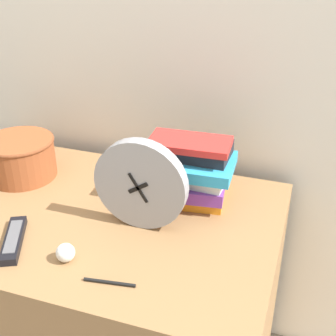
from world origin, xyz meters
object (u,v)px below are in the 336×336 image
object	(u,v)px
pen	(110,282)
basket	(20,156)
desk_clock	(140,185)
book_stack	(191,171)
tv_remote	(14,240)
crumpled_paper_ball	(65,253)

from	to	relation	value
pen	basket	bearing A→B (deg)	142.25
basket	desk_clock	bearing A→B (deg)	-15.85
desk_clock	book_stack	xyz separation A→B (m)	(0.09, 0.17, -0.03)
book_stack	basket	size ratio (longest dim) A/B	1.18
basket	tv_remote	world-z (taller)	basket
tv_remote	pen	world-z (taller)	tv_remote
book_stack	pen	distance (m)	0.43
book_stack	desk_clock	bearing A→B (deg)	-117.56
desk_clock	crumpled_paper_ball	xyz separation A→B (m)	(-0.12, -0.20, -0.10)
desk_clock	crumpled_paper_ball	bearing A→B (deg)	-121.24
book_stack	crumpled_paper_ball	xyz separation A→B (m)	(-0.21, -0.37, -0.07)
book_stack	basket	distance (m)	0.56
basket	crumpled_paper_ball	xyz separation A→B (m)	(0.35, -0.33, -0.05)
book_stack	basket	bearing A→B (deg)	-175.96
crumpled_paper_ball	basket	bearing A→B (deg)	136.23
basket	crumpled_paper_ball	size ratio (longest dim) A/B	4.80
tv_remote	desk_clock	bearing A→B (deg)	32.65
desk_clock	pen	xyz separation A→B (m)	(0.02, -0.24, -0.12)
tv_remote	pen	bearing A→B (deg)	-11.23
pen	desk_clock	bearing A→B (deg)	93.66
tv_remote	book_stack	bearing A→B (deg)	43.45
book_stack	pen	world-z (taller)	book_stack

